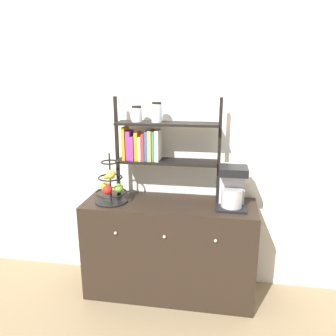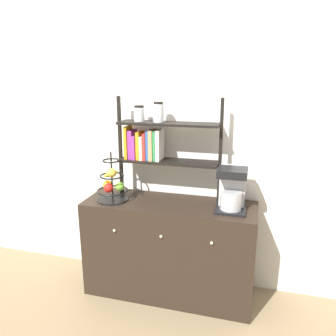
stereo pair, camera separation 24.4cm
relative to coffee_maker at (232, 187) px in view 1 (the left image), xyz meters
name	(u,v)px [view 1 (the left image)]	position (x,y,z in m)	size (l,w,h in m)	color
ground_plane	(165,308)	(-0.47, -0.22, -0.94)	(12.00, 12.00, 0.00)	#847051
wall_back	(175,131)	(-0.47, 0.27, 0.36)	(7.00, 0.05, 2.60)	silver
sideboard	(169,248)	(-0.47, 0.00, -0.55)	(1.32, 0.46, 0.78)	black
coffee_maker	(232,187)	(0.00, 0.00, 0.00)	(0.22, 0.23, 0.32)	black
fruit_stand	(111,186)	(-0.91, -0.06, -0.03)	(0.24, 0.24, 0.39)	black
shelf_hutch	(153,141)	(-0.61, 0.10, 0.30)	(0.82, 0.20, 0.79)	black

